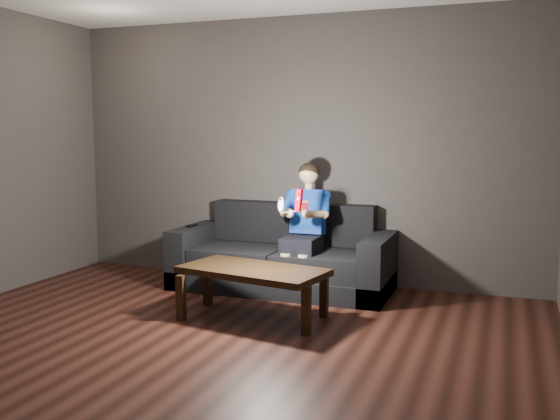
% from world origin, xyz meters
% --- Properties ---
extents(floor, '(5.00, 5.00, 0.00)m').
position_xyz_m(floor, '(0.00, 0.00, 0.00)').
color(floor, black).
rests_on(floor, ground).
extents(back_wall, '(5.00, 0.04, 2.70)m').
position_xyz_m(back_wall, '(0.00, 2.50, 1.35)').
color(back_wall, '#3D3935').
rests_on(back_wall, ground).
extents(sofa, '(2.12, 0.91, 0.82)m').
position_xyz_m(sofa, '(-0.01, 2.08, 0.27)').
color(sofa, black).
rests_on(sofa, floor).
extents(child, '(0.48, 0.59, 1.18)m').
position_xyz_m(child, '(0.23, 2.03, 0.72)').
color(child, black).
rests_on(child, sofa).
extents(wii_remote_red, '(0.06, 0.08, 0.20)m').
position_xyz_m(wii_remote_red, '(0.32, 1.58, 0.94)').
color(wii_remote_red, red).
rests_on(wii_remote_red, child).
extents(nunchuk_white, '(0.06, 0.09, 0.15)m').
position_xyz_m(nunchuk_white, '(0.15, 1.58, 0.90)').
color(nunchuk_white, white).
rests_on(nunchuk_white, child).
extents(wii_remote_black, '(0.06, 0.14, 0.03)m').
position_xyz_m(wii_remote_black, '(-0.97, 2.01, 0.59)').
color(wii_remote_black, black).
rests_on(wii_remote_black, sofa).
extents(coffee_table, '(1.27, 0.80, 0.43)m').
position_xyz_m(coffee_table, '(0.10, 1.04, 0.37)').
color(coffee_table, black).
rests_on(coffee_table, floor).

